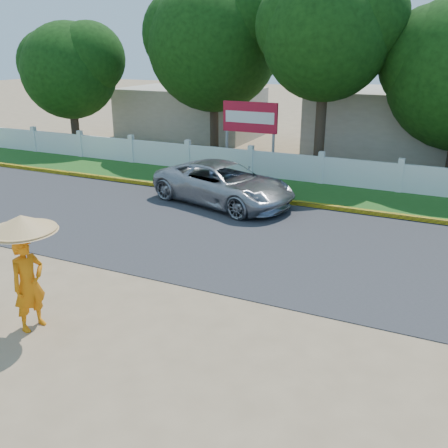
# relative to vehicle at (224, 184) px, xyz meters

# --- Properties ---
(ground) EXTENTS (120.00, 120.00, 0.00)m
(ground) POSITION_rel_vehicle_xyz_m (2.41, -7.20, -0.72)
(ground) COLOR #9E8460
(ground) RESTS_ON ground
(road) EXTENTS (60.00, 7.00, 0.02)m
(road) POSITION_rel_vehicle_xyz_m (2.41, -2.70, -0.71)
(road) COLOR #38383A
(road) RESTS_ON ground
(grass_verge) EXTENTS (60.00, 3.50, 0.03)m
(grass_verge) POSITION_rel_vehicle_xyz_m (2.41, 2.55, -0.70)
(grass_verge) COLOR #2D601E
(grass_verge) RESTS_ON ground
(curb) EXTENTS (40.00, 0.18, 0.16)m
(curb) POSITION_rel_vehicle_xyz_m (2.41, 0.85, -0.64)
(curb) COLOR yellow
(curb) RESTS_ON ground
(fence) EXTENTS (40.00, 0.10, 1.10)m
(fence) POSITION_rel_vehicle_xyz_m (2.41, 4.00, -0.17)
(fence) COLOR silver
(fence) RESTS_ON ground
(building_near) EXTENTS (10.00, 6.00, 3.20)m
(building_near) POSITION_rel_vehicle_xyz_m (5.41, 10.80, 0.88)
(building_near) COLOR #B7AD99
(building_near) RESTS_ON ground
(building_far) EXTENTS (8.00, 5.00, 2.80)m
(building_far) POSITION_rel_vehicle_xyz_m (-7.59, 11.80, 0.68)
(building_far) COLOR #B7AD99
(building_far) RESTS_ON ground
(vehicle) EXTENTS (5.61, 3.66, 1.43)m
(vehicle) POSITION_rel_vehicle_xyz_m (0.00, 0.00, 0.00)
(vehicle) COLOR #999BA0
(vehicle) RESTS_ON ground
(monk_with_parasol) EXTENTS (1.29, 1.29, 2.35)m
(monk_with_parasol) POSITION_rel_vehicle_xyz_m (0.02, -8.95, 0.81)
(monk_with_parasol) COLOR orange
(monk_with_parasol) RESTS_ON ground
(billboard) EXTENTS (2.50, 0.13, 2.95)m
(billboard) POSITION_rel_vehicle_xyz_m (-1.10, 5.10, 1.42)
(billboard) COLOR gray
(billboard) RESTS_ON ground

